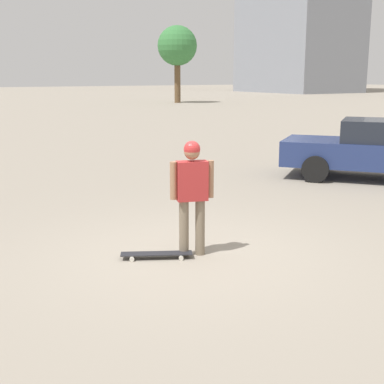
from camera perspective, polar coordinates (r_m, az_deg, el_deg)
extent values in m
plane|color=gray|center=(7.66, 0.00, -6.71)|extent=(220.00, 220.00, 0.00)
cylinder|color=#7A6B56|center=(7.51, -0.87, -3.89)|extent=(0.14, 0.14, 0.80)
cylinder|color=#7A6B56|center=(7.56, 0.86, -3.78)|extent=(0.14, 0.14, 0.80)
cube|color=#B22D2D|center=(7.38, 0.00, 1.20)|extent=(0.46, 0.32, 0.55)
cylinder|color=#9E7051|center=(7.32, -1.99, 1.22)|extent=(0.10, 0.10, 0.52)
cylinder|color=#9E7051|center=(7.43, 1.96, 1.39)|extent=(0.10, 0.10, 0.52)
sphere|color=#9E7051|center=(7.31, 0.00, 4.30)|extent=(0.22, 0.22, 0.22)
sphere|color=red|center=(7.30, 0.00, 4.60)|extent=(0.23, 0.23, 0.23)
cube|color=#232328|center=(7.51, -3.81, -6.56)|extent=(0.97, 0.61, 0.01)
cylinder|color=silver|center=(7.42, -6.43, -7.15)|extent=(0.07, 0.06, 0.07)
cylinder|color=silver|center=(7.63, -6.36, -6.60)|extent=(0.07, 0.06, 0.07)
cylinder|color=silver|center=(7.42, -1.17, -7.07)|extent=(0.07, 0.06, 0.07)
cylinder|color=silver|center=(7.63, -1.25, -6.53)|extent=(0.07, 0.06, 0.07)
cube|color=navy|center=(13.73, 19.52, 3.82)|extent=(4.28, 4.68, 0.61)
cylinder|color=black|center=(13.01, 13.03, 2.40)|extent=(0.56, 0.62, 0.64)
cylinder|color=black|center=(14.71, 13.89, 3.49)|extent=(0.56, 0.62, 0.64)
cylinder|color=brown|center=(49.49, -1.56, 11.70)|extent=(0.55, 0.55, 3.82)
sphere|color=#387A3D|center=(49.55, -1.58, 15.35)|extent=(3.53, 3.53, 3.53)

